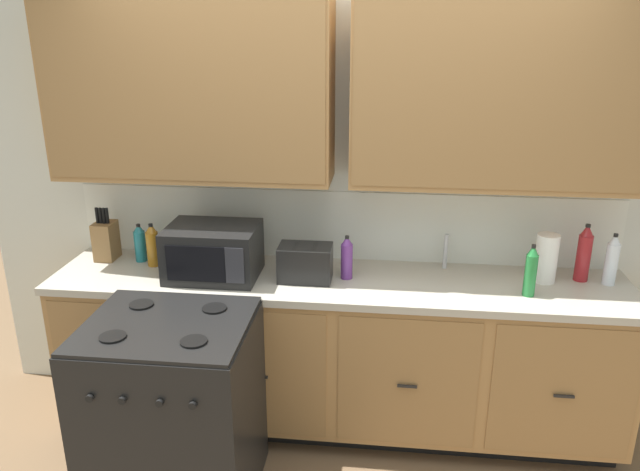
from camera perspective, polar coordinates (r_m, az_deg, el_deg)
ground_plane at (r=3.54m, az=1.07°, el=-19.83°), size 8.00×8.00×0.00m
wall_unit at (r=3.29m, az=2.15°, el=9.30°), size 4.26×0.40×2.47m
counter_run at (r=3.52m, az=1.62°, el=-10.73°), size 3.09×0.64×0.93m
stove_range at (r=3.14m, az=-13.34°, el=-15.50°), size 0.76×0.68×0.95m
microwave at (r=3.34m, az=-9.86°, el=-1.48°), size 0.48×0.37×0.28m
toaster at (r=3.26m, az=-1.37°, el=-2.54°), size 0.28×0.18×0.19m
knife_block at (r=3.75m, az=-19.18°, el=-0.39°), size 0.11×0.14×0.31m
sink_faucet at (r=3.48m, az=11.52°, el=-1.45°), size 0.02×0.02×0.20m
paper_towel_roll at (r=3.44m, az=20.17°, el=-1.98°), size 0.12×0.12×0.26m
bottle_teal at (r=3.66m, az=-16.31°, el=-0.67°), size 0.06×0.06×0.22m
bottle_red at (r=3.52m, az=23.21°, el=-1.52°), size 0.07×0.07×0.31m
bottle_clear at (r=3.53m, az=25.37°, el=-2.04°), size 0.07×0.07×0.28m
bottle_amber at (r=3.57m, az=-15.23°, el=-0.87°), size 0.07×0.07×0.25m
bottle_violet at (r=3.28m, az=2.49°, el=-2.05°), size 0.06×0.06×0.24m
bottle_green at (r=3.24m, az=18.91°, el=-3.12°), size 0.06×0.06×0.27m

